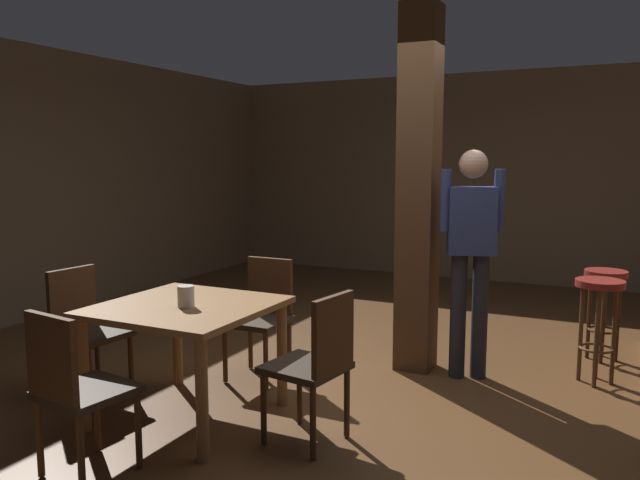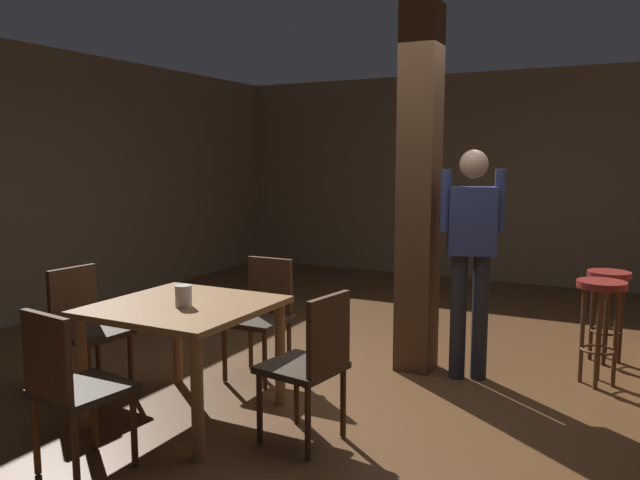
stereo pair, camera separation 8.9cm
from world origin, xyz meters
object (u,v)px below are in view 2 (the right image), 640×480
(chair_west, at_px, (85,324))
(standing_person, at_px, (471,247))
(chair_south, at_px, (70,384))
(napkin_cup, at_px, (184,296))
(chair_east, at_px, (312,360))
(chair_north, at_px, (262,311))
(bar_stool_near, at_px, (600,308))
(bar_stool_mid, at_px, (608,295))
(dining_table, at_px, (185,321))

(chair_west, height_order, standing_person, standing_person)
(chair_south, height_order, standing_person, standing_person)
(chair_south, xyz_separation_m, standing_person, (1.46, 2.42, 0.50))
(chair_west, xyz_separation_m, napkin_cup, (0.92, -0.05, 0.31))
(chair_south, height_order, chair_east, same)
(chair_east, xyz_separation_m, napkin_cup, (-0.86, -0.08, 0.31))
(chair_north, height_order, bar_stool_near, chair_north)
(chair_west, relative_size, bar_stool_mid, 1.18)
(chair_east, relative_size, chair_north, 1.00)
(chair_south, bearing_deg, standing_person, 58.93)
(bar_stool_near, xyz_separation_m, bar_stool_mid, (0.02, 0.60, -0.02))
(chair_south, height_order, chair_west, same)
(chair_south, bearing_deg, bar_stool_near, 49.33)
(chair_south, height_order, napkin_cup, chair_south)
(bar_stool_near, relative_size, bar_stool_mid, 1.03)
(chair_north, xyz_separation_m, bar_stool_mid, (2.31, 1.57, 0.05))
(dining_table, relative_size, bar_stool_mid, 1.36)
(chair_west, distance_m, bar_stool_near, 3.69)
(chair_south, bearing_deg, chair_west, 134.37)
(standing_person, height_order, bar_stool_near, standing_person)
(chair_south, distance_m, bar_stool_near, 3.59)
(dining_table, bearing_deg, chair_west, -178.74)
(dining_table, xyz_separation_m, napkin_cup, (0.05, -0.06, 0.18))
(chair_west, bearing_deg, standing_person, 33.93)
(chair_north, bearing_deg, bar_stool_mid, 34.17)
(chair_east, xyz_separation_m, chair_north, (-0.88, 0.85, 0.00))
(chair_east, bearing_deg, bar_stool_mid, 59.37)
(chair_south, bearing_deg, chair_east, 44.21)
(chair_south, xyz_separation_m, chair_east, (0.93, 0.91, 0.00))
(napkin_cup, xyz_separation_m, standing_person, (1.39, 1.60, 0.19))
(chair_north, relative_size, bar_stool_near, 1.15)
(dining_table, relative_size, chair_north, 1.15)
(chair_north, bearing_deg, chair_west, -135.46)
(chair_north, distance_m, chair_west, 1.26)
(dining_table, height_order, chair_west, chair_west)
(napkin_cup, xyz_separation_m, bar_stool_near, (2.27, 1.90, -0.23))
(bar_stool_near, distance_m, bar_stool_mid, 0.60)
(dining_table, xyz_separation_m, bar_stool_near, (2.32, 1.84, -0.05))
(chair_south, relative_size, chair_east, 1.00)
(chair_north, height_order, chair_west, same)
(chair_west, bearing_deg, napkin_cup, -2.81)
(chair_west, distance_m, bar_stool_mid, 4.05)
(bar_stool_mid, bearing_deg, bar_stool_near, -92.19)
(napkin_cup, bearing_deg, standing_person, 49.07)
(chair_west, xyz_separation_m, bar_stool_mid, (3.21, 2.46, 0.05))
(napkin_cup, bearing_deg, chair_south, -95.08)
(dining_table, height_order, bar_stool_near, bar_stool_near)
(chair_south, distance_m, standing_person, 2.87)
(napkin_cup, relative_size, bar_stool_mid, 0.18)
(standing_person, distance_m, bar_stool_mid, 1.35)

